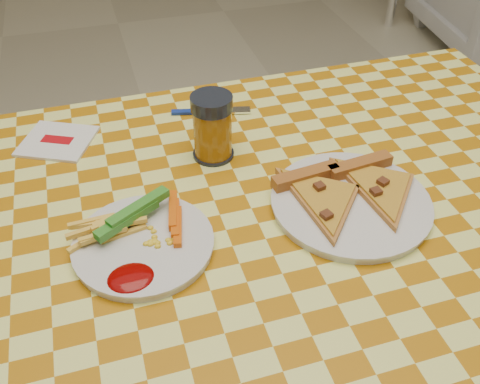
# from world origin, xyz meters

# --- Properties ---
(table) EXTENTS (1.28, 0.88, 0.76)m
(table) POSITION_xyz_m (0.00, 0.00, 0.68)
(table) COLOR white
(table) RESTS_ON ground
(plate_left) EXTENTS (0.20, 0.20, 0.01)m
(plate_left) POSITION_xyz_m (-0.18, -0.00, 0.76)
(plate_left) COLOR silver
(plate_left) RESTS_ON table
(plate_right) EXTENTS (0.30, 0.30, 0.01)m
(plate_right) POSITION_xyz_m (0.15, -0.01, 0.76)
(plate_right) COLOR silver
(plate_right) RESTS_ON table
(fries_veggies) EXTENTS (0.19, 0.18, 0.04)m
(fries_veggies) POSITION_xyz_m (-0.18, 0.01, 0.78)
(fries_veggies) COLOR #F7C44E
(fries_veggies) RESTS_ON plate_left
(pizza_slices) EXTENTS (0.26, 0.23, 0.02)m
(pizza_slices) POSITION_xyz_m (0.15, 0.01, 0.78)
(pizza_slices) COLOR #BA8739
(pizza_slices) RESTS_ON plate_right
(drink_glass) EXTENTS (0.07, 0.07, 0.12)m
(drink_glass) POSITION_xyz_m (-0.02, 0.19, 0.81)
(drink_glass) COLOR black
(drink_glass) RESTS_ON table
(napkin) EXTENTS (0.16, 0.15, 0.01)m
(napkin) POSITION_xyz_m (-0.28, 0.31, 0.76)
(napkin) COLOR white
(napkin) RESTS_ON table
(fork) EXTENTS (0.16, 0.05, 0.01)m
(fork) POSITION_xyz_m (0.01, 0.33, 0.76)
(fork) COLOR navy
(fork) RESTS_ON table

